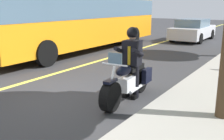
{
  "coord_description": "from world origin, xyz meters",
  "views": [
    {
      "loc": [
        4.54,
        4.26,
        2.23
      ],
      "look_at": [
        -0.49,
        0.98,
        0.75
      ],
      "focal_mm": 42.11,
      "sensor_mm": 36.0,
      "label": 1
    }
  ],
  "objects_px": {
    "motorcycle_main": "(128,82)",
    "car_dark": "(193,30)",
    "bus_near": "(81,13)",
    "rider_main": "(132,56)"
  },
  "relations": [
    {
      "from": "rider_main",
      "to": "car_dark",
      "type": "height_order",
      "value": "rider_main"
    },
    {
      "from": "car_dark",
      "to": "rider_main",
      "type": "bearing_deg",
      "value": 9.52
    },
    {
      "from": "motorcycle_main",
      "to": "bus_near",
      "type": "relative_size",
      "value": 0.2
    },
    {
      "from": "rider_main",
      "to": "bus_near",
      "type": "distance_m",
      "value": 7.4
    },
    {
      "from": "motorcycle_main",
      "to": "car_dark",
      "type": "bearing_deg",
      "value": -170.56
    },
    {
      "from": "bus_near",
      "to": "rider_main",
      "type": "bearing_deg",
      "value": 48.85
    },
    {
      "from": "car_dark",
      "to": "bus_near",
      "type": "bearing_deg",
      "value": -27.21
    },
    {
      "from": "rider_main",
      "to": "car_dark",
      "type": "xyz_separation_m",
      "value": [
        -11.77,
        -1.97,
        -0.35
      ]
    },
    {
      "from": "rider_main",
      "to": "bus_near",
      "type": "bearing_deg",
      "value": -131.15
    },
    {
      "from": "bus_near",
      "to": "car_dark",
      "type": "distance_m",
      "value": 7.88
    }
  ]
}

